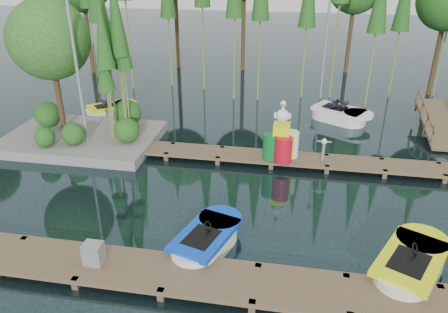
% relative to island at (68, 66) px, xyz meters
% --- Properties ---
extents(ground_plane, '(90.00, 90.00, 0.00)m').
position_rel_island_xyz_m(ground_plane, '(6.30, -3.29, -3.18)').
color(ground_plane, '#1B2F33').
extents(near_dock, '(18.00, 1.50, 0.50)m').
position_rel_island_xyz_m(near_dock, '(6.30, -7.79, -2.95)').
color(near_dock, brown).
rests_on(near_dock, ground).
extents(far_dock, '(15.00, 1.20, 0.50)m').
position_rel_island_xyz_m(far_dock, '(7.30, -0.79, -2.95)').
color(far_dock, brown).
rests_on(far_dock, ground).
extents(island, '(6.20, 4.20, 6.75)m').
position_rel_island_xyz_m(island, '(0.00, 0.00, 0.00)').
color(island, gray).
rests_on(island, ground).
extents(lamp_island, '(0.30, 0.30, 7.25)m').
position_rel_island_xyz_m(lamp_island, '(0.80, -0.79, 1.08)').
color(lamp_island, gray).
rests_on(lamp_island, ground).
extents(lamp_rear, '(0.30, 0.30, 7.25)m').
position_rel_island_xyz_m(lamp_rear, '(10.30, 7.71, 1.08)').
color(lamp_rear, gray).
rests_on(lamp_rear, ground).
extents(ramp, '(1.50, 3.94, 1.49)m').
position_rel_island_xyz_m(ramp, '(15.30, 3.21, -2.60)').
color(ramp, brown).
rests_on(ramp, ground).
extents(boat_blue, '(1.95, 2.94, 0.91)m').
position_rel_island_xyz_m(boat_blue, '(6.95, -6.38, -2.92)').
color(boat_blue, white).
rests_on(boat_blue, ground).
extents(boat_yellow_near, '(2.55, 3.26, 1.00)m').
position_rel_island_xyz_m(boat_yellow_near, '(12.20, -6.53, -2.89)').
color(boat_yellow_near, white).
rests_on(boat_yellow_near, ground).
extents(boat_yellow_far, '(2.66, 2.46, 1.26)m').
position_rel_island_xyz_m(boat_yellow_far, '(0.11, 3.04, -2.92)').
color(boat_yellow_far, white).
rests_on(boat_yellow_far, ground).
extents(boat_white_far, '(3.23, 2.64, 1.40)m').
position_rel_island_xyz_m(boat_white_far, '(11.10, 4.24, -2.87)').
color(boat_white_far, white).
rests_on(boat_white_far, ground).
extents(utility_cabinet, '(0.47, 0.40, 0.57)m').
position_rel_island_xyz_m(utility_cabinet, '(4.38, -7.79, -2.60)').
color(utility_cabinet, gray).
rests_on(utility_cabinet, near_dock).
extents(yellow_barrel, '(0.64, 0.64, 0.95)m').
position_rel_island_xyz_m(yellow_barrel, '(8.83, -0.79, -2.41)').
color(yellow_barrel, '#EBF90D').
rests_on(yellow_barrel, far_dock).
extents(drum_cluster, '(1.30, 1.20, 2.25)m').
position_rel_island_xyz_m(drum_cluster, '(8.64, -0.95, -2.22)').
color(drum_cluster, '#0B6927').
rests_on(drum_cluster, far_dock).
extents(seagull_post, '(0.53, 0.29, 0.85)m').
position_rel_island_xyz_m(seagull_post, '(10.18, -0.79, -2.31)').
color(seagull_post, gray).
rests_on(seagull_post, far_dock).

